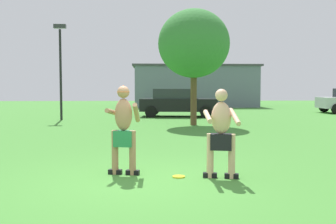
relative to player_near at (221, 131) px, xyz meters
name	(u,v)px	position (x,y,z in m)	size (l,w,h in m)	color
ground_plane	(138,182)	(-1.53, -0.21, -0.88)	(80.00, 80.00, 0.00)	#428433
player_near	(221,131)	(0.00, 0.00, 0.00)	(0.67, 0.67, 1.66)	black
player_in_green	(124,126)	(-1.83, 0.40, 0.08)	(0.67, 0.66, 1.73)	black
frisbee	(179,177)	(-0.78, 0.10, -0.87)	(0.24, 0.24, 0.03)	yellow
car_black_near_post	(178,102)	(0.33, 15.08, -0.06)	(4.46, 2.39, 1.58)	black
lamp_post	(60,60)	(-5.78, 13.03, 2.15)	(0.60, 0.24, 4.83)	black
outbuilding_behind_lot	(195,86)	(2.65, 26.41, 0.89)	(10.53, 4.88, 3.52)	slate
tree_left_field	(194,44)	(0.66, 10.06, 2.69)	(3.13, 3.13, 5.09)	brown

